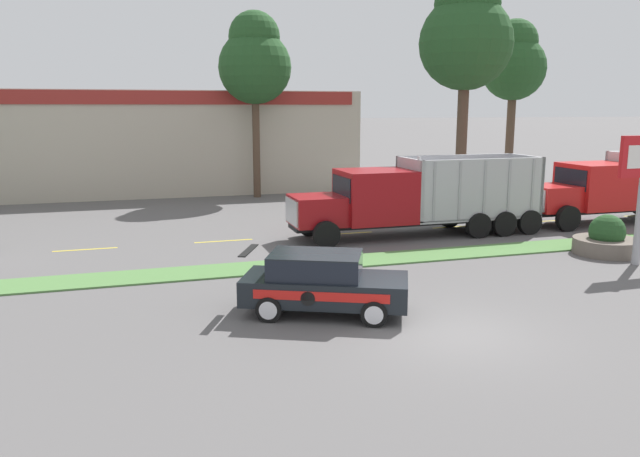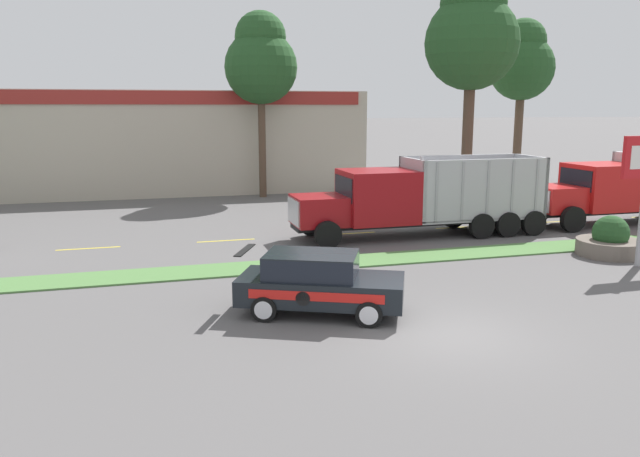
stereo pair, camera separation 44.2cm
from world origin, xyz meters
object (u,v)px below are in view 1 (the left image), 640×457
(dump_truck_lead, at_px, (399,201))
(stone_planter, at_px, (606,240))
(rally_car, at_px, (322,282))
(dump_truck_trail, at_px, (616,190))

(dump_truck_lead, bearing_deg, stone_planter, -40.45)
(dump_truck_lead, xyz_separation_m, rally_car, (-6.13, -8.75, -0.69))
(dump_truck_lead, bearing_deg, dump_truck_trail, 0.47)
(dump_truck_trail, distance_m, stone_planter, 7.52)
(dump_truck_trail, bearing_deg, stone_planter, -133.95)
(dump_truck_lead, height_order, rally_car, dump_truck_lead)
(dump_truck_lead, height_order, dump_truck_trail, dump_truck_trail)
(dump_truck_trail, distance_m, rally_car, 19.61)
(dump_truck_lead, distance_m, stone_planter, 8.19)
(rally_car, bearing_deg, dump_truck_trail, 26.83)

